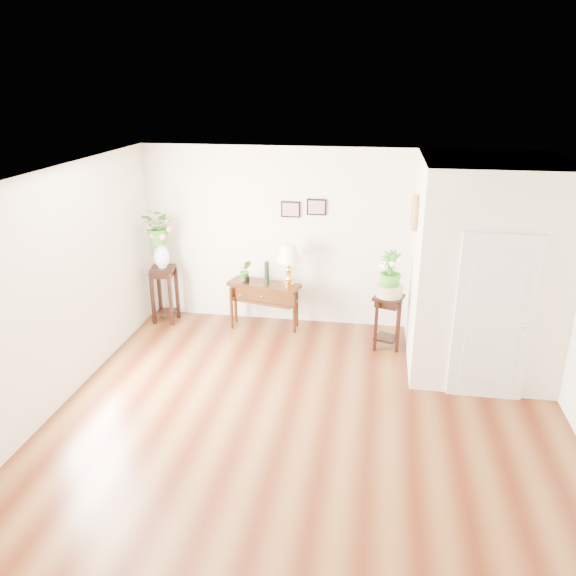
% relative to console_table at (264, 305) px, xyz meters
% --- Properties ---
extents(floor, '(6.00, 5.50, 0.02)m').
position_rel_console_table_xyz_m(floor, '(1.01, -2.38, -0.37)').
color(floor, brown).
rests_on(floor, ground).
extents(ceiling, '(6.00, 5.50, 0.02)m').
position_rel_console_table_xyz_m(ceiling, '(1.01, -2.38, 2.43)').
color(ceiling, white).
rests_on(ceiling, ground).
extents(wall_back, '(6.00, 0.02, 2.80)m').
position_rel_console_table_xyz_m(wall_back, '(1.01, 0.37, 1.03)').
color(wall_back, white).
rests_on(wall_back, ground).
extents(wall_front, '(6.00, 0.02, 2.80)m').
position_rel_console_table_xyz_m(wall_front, '(1.01, -5.13, 1.03)').
color(wall_front, white).
rests_on(wall_front, ground).
extents(wall_left, '(0.02, 5.50, 2.80)m').
position_rel_console_table_xyz_m(wall_left, '(-1.99, -2.38, 1.03)').
color(wall_left, white).
rests_on(wall_left, ground).
extents(partition, '(1.80, 1.95, 2.80)m').
position_rel_console_table_xyz_m(partition, '(3.11, -0.61, 1.03)').
color(partition, white).
rests_on(partition, floor).
extents(door, '(0.90, 0.05, 2.10)m').
position_rel_console_table_xyz_m(door, '(3.11, -1.61, 0.68)').
color(door, silver).
rests_on(door, floor).
extents(art_print_left, '(0.30, 0.02, 0.25)m').
position_rel_console_table_xyz_m(art_print_left, '(0.36, 0.35, 1.48)').
color(art_print_left, black).
rests_on(art_print_left, wall_back).
extents(art_print_right, '(0.30, 0.02, 0.25)m').
position_rel_console_table_xyz_m(art_print_right, '(0.76, 0.35, 1.53)').
color(art_print_right, black).
rests_on(art_print_right, wall_back).
extents(wall_ornament, '(0.07, 0.51, 0.51)m').
position_rel_console_table_xyz_m(wall_ornament, '(2.17, -0.48, 1.68)').
color(wall_ornament, '#BA8043').
rests_on(wall_ornament, partition).
extents(console_table, '(1.18, 0.62, 0.75)m').
position_rel_console_table_xyz_m(console_table, '(0.00, 0.00, 0.00)').
color(console_table, '#3E1B09').
rests_on(console_table, floor).
extents(table_lamp, '(0.44, 0.44, 0.65)m').
position_rel_console_table_xyz_m(table_lamp, '(0.39, 0.00, 0.72)').
color(table_lamp, '#D8B854').
rests_on(table_lamp, console_table).
extents(green_vase, '(0.09, 0.09, 0.35)m').
position_rel_console_table_xyz_m(green_vase, '(0.05, 0.00, 0.54)').
color(green_vase, black).
rests_on(green_vase, console_table).
extents(potted_plant, '(0.23, 0.21, 0.34)m').
position_rel_console_table_xyz_m(potted_plant, '(-0.29, 0.00, 0.55)').
color(potted_plant, '#367E22').
rests_on(potted_plant, console_table).
extents(plant_stand_a, '(0.41, 0.41, 0.93)m').
position_rel_console_table_xyz_m(plant_stand_a, '(-1.64, -0.01, 0.09)').
color(plant_stand_a, black).
rests_on(plant_stand_a, floor).
extents(porcelain_vase, '(0.30, 0.30, 0.43)m').
position_rel_console_table_xyz_m(porcelain_vase, '(-1.64, -0.01, 0.78)').
color(porcelain_vase, white).
rests_on(porcelain_vase, plant_stand_a).
extents(lily_arrangement, '(0.66, 0.63, 0.58)m').
position_rel_console_table_xyz_m(lily_arrangement, '(-1.64, -0.01, 1.24)').
color(lily_arrangement, '#367E22').
rests_on(lily_arrangement, porcelain_vase).
extents(plant_stand_b, '(0.48, 0.48, 0.80)m').
position_rel_console_table_xyz_m(plant_stand_b, '(1.91, -0.39, 0.03)').
color(plant_stand_b, black).
rests_on(plant_stand_b, floor).
extents(ceramic_bowl, '(0.38, 0.38, 0.17)m').
position_rel_console_table_xyz_m(ceramic_bowl, '(1.91, -0.39, 0.51)').
color(ceramic_bowl, '#B5A68D').
rests_on(ceramic_bowl, plant_stand_b).
extents(narcissus, '(0.32, 0.32, 0.54)m').
position_rel_console_table_xyz_m(narcissus, '(1.91, -0.39, 0.82)').
color(narcissus, '#367E22').
rests_on(narcissus, ceramic_bowl).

